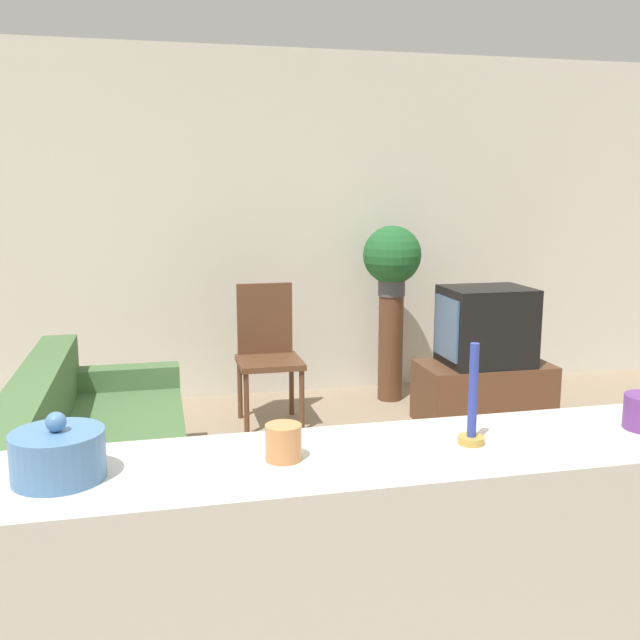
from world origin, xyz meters
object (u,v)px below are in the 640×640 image
Objects in this scene: potted_plant at (392,257)px; wooden_chair at (268,348)px; couch at (96,469)px; television at (485,326)px; decorative_bowl at (58,455)px.

wooden_chair is at bearing -162.76° from potted_plant.
potted_plant reaches higher than couch.
decorative_bowl is at bearing -130.84° from television.
wooden_chair reaches higher than television.
wooden_chair is (-1.48, 0.38, -0.17)m from television.
television reaches higher than couch.
television is 3.77m from decorative_bowl.
wooden_chair is 4.62× the size of decorative_bowl.
couch is at bearing -158.87° from television.
couch is at bearing -128.14° from wooden_chair.
couch is at bearing 92.95° from decorative_bowl.
potted_plant is 4.07m from decorative_bowl.
potted_plant reaches higher than wooden_chair.
wooden_chair is 1.82× the size of potted_plant.
television is at bearing -14.55° from wooden_chair.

